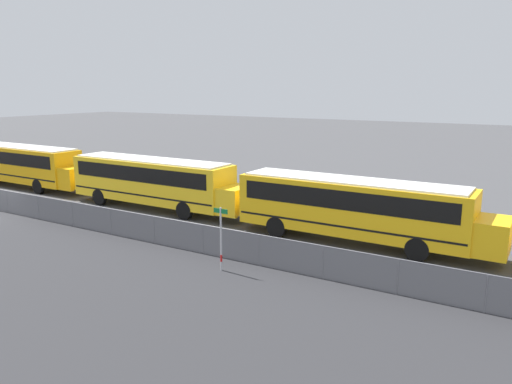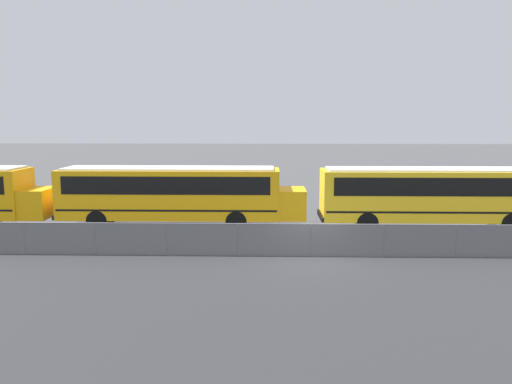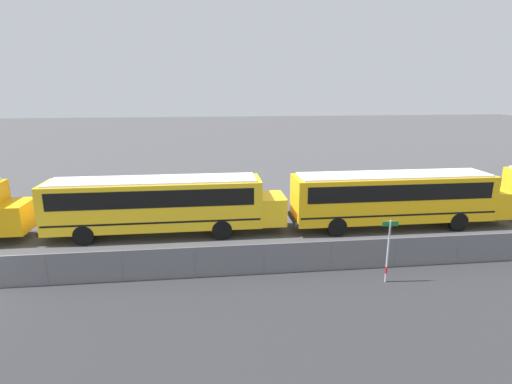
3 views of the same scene
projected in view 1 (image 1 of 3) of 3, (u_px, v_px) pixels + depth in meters
ground_plane at (9, 213)px, 31.37m from camera, size 200.00×200.00×0.00m
fence at (7, 201)px, 31.22m from camera, size 122.56×0.07×1.43m
school_bus_3 at (22, 162)px, 39.24m from camera, size 13.23×2.50×3.25m
school_bus_4 at (154, 179)px, 32.01m from camera, size 13.23×2.50×3.25m
school_bus_5 at (356, 206)px, 24.85m from camera, size 13.23×2.50×3.25m
street_sign at (221, 237)px, 21.15m from camera, size 0.70×0.09×2.78m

